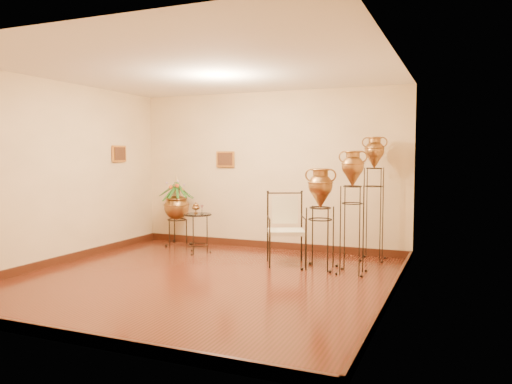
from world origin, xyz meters
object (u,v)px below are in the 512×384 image
at_px(armchair, 286,229).
at_px(side_table, 198,232).
at_px(amphora_tall, 374,197).
at_px(amphora_mid, 352,211).
at_px(planter_urn, 177,204).

height_order(armchair, side_table, armchair).
xyz_separation_m(amphora_tall, amphora_mid, (-0.12, -1.05, -0.12)).
height_order(planter_urn, side_table, planter_urn).
distance_m(amphora_tall, amphora_mid, 1.06).
distance_m(amphora_tall, armchair, 1.52).
bearing_deg(planter_urn, amphora_tall, 0.00).
height_order(amphora_tall, side_table, amphora_tall).
relative_size(planter_urn, armchair, 1.24).
height_order(amphora_mid, side_table, amphora_mid).
distance_m(amphora_mid, planter_urn, 3.67).
xyz_separation_m(amphora_mid, planter_urn, (-3.51, 1.05, -0.13)).
bearing_deg(amphora_tall, planter_urn, 180.00).
relative_size(amphora_tall, armchair, 1.80).
bearing_deg(amphora_mid, amphora_tall, 83.28).
relative_size(amphora_tall, side_table, 2.32).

